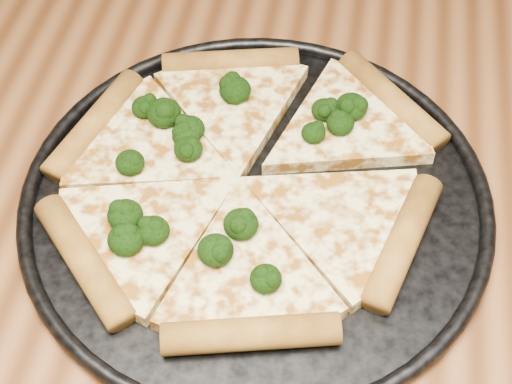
# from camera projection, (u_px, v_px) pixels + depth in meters

# --- Properties ---
(dining_table) EXTENTS (1.20, 0.90, 0.75)m
(dining_table) POSITION_uv_depth(u_px,v_px,m) (367.00, 330.00, 0.69)
(dining_table) COLOR brown
(dining_table) RESTS_ON ground
(pizza_pan) EXTENTS (0.41, 0.41, 0.02)m
(pizza_pan) POSITION_uv_depth(u_px,v_px,m) (256.00, 198.00, 0.66)
(pizza_pan) COLOR black
(pizza_pan) RESTS_ON dining_table
(pizza) EXTENTS (0.36, 0.35, 0.03)m
(pizza) POSITION_uv_depth(u_px,v_px,m) (243.00, 177.00, 0.66)
(pizza) COLOR #FFEF9C
(pizza) RESTS_ON pizza_pan
(broccoli_florets) EXTENTS (0.22, 0.23, 0.02)m
(broccoli_florets) POSITION_uv_depth(u_px,v_px,m) (214.00, 162.00, 0.66)
(broccoli_florets) COLOR black
(broccoli_florets) RESTS_ON pizza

